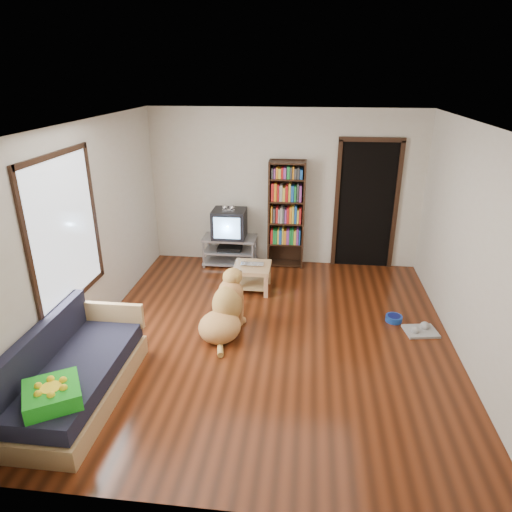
# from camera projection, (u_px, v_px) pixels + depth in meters

# --- Properties ---
(ground) EXTENTS (5.00, 5.00, 0.00)m
(ground) POSITION_uv_depth(u_px,v_px,m) (270.00, 337.00, 5.78)
(ground) COLOR #5C250F
(ground) RESTS_ON ground
(ceiling) EXTENTS (5.00, 5.00, 0.00)m
(ceiling) POSITION_uv_depth(u_px,v_px,m) (273.00, 125.00, 4.79)
(ceiling) COLOR white
(ceiling) RESTS_ON ground
(wall_back) EXTENTS (4.50, 0.00, 4.50)m
(wall_back) POSITION_uv_depth(u_px,v_px,m) (284.00, 189.00, 7.58)
(wall_back) COLOR beige
(wall_back) RESTS_ON ground
(wall_front) EXTENTS (4.50, 0.00, 4.50)m
(wall_front) POSITION_uv_depth(u_px,v_px,m) (239.00, 371.00, 2.99)
(wall_front) COLOR beige
(wall_front) RESTS_ON ground
(wall_left) EXTENTS (0.00, 5.00, 5.00)m
(wall_left) POSITION_uv_depth(u_px,v_px,m) (87.00, 233.00, 5.53)
(wall_left) COLOR beige
(wall_left) RESTS_ON ground
(wall_right) EXTENTS (0.00, 5.00, 5.00)m
(wall_right) POSITION_uv_depth(u_px,v_px,m) (474.00, 249.00, 5.04)
(wall_right) COLOR beige
(wall_right) RESTS_ON ground
(green_cushion) EXTENTS (0.64, 0.64, 0.15)m
(green_cushion) POSITION_uv_depth(u_px,v_px,m) (52.00, 395.00, 3.99)
(green_cushion) COLOR green
(green_cushion) RESTS_ON sofa
(laptop) EXTENTS (0.35, 0.23, 0.03)m
(laptop) POSITION_uv_depth(u_px,v_px,m) (252.00, 265.00, 6.84)
(laptop) COLOR silver
(laptop) RESTS_ON coffee_table
(dog_bowl) EXTENTS (0.22, 0.22, 0.08)m
(dog_bowl) POSITION_uv_depth(u_px,v_px,m) (394.00, 318.00, 6.12)
(dog_bowl) COLOR #153C94
(dog_bowl) RESTS_ON ground
(grey_rag) EXTENTS (0.45, 0.39, 0.03)m
(grey_rag) POSITION_uv_depth(u_px,v_px,m) (421.00, 331.00, 5.87)
(grey_rag) COLOR #ABABAB
(grey_rag) RESTS_ON ground
(window) EXTENTS (0.03, 1.46, 1.70)m
(window) POSITION_uv_depth(u_px,v_px,m) (65.00, 231.00, 4.99)
(window) COLOR white
(window) RESTS_ON wall_left
(doorway) EXTENTS (1.03, 0.05, 2.19)m
(doorway) POSITION_uv_depth(u_px,v_px,m) (366.00, 202.00, 7.49)
(doorway) COLOR black
(doorway) RESTS_ON wall_back
(tv_stand) EXTENTS (0.90, 0.45, 0.50)m
(tv_stand) POSITION_uv_depth(u_px,v_px,m) (230.00, 250.00, 7.84)
(tv_stand) COLOR #99999E
(tv_stand) RESTS_ON ground
(crt_tv) EXTENTS (0.55, 0.52, 0.58)m
(crt_tv) POSITION_uv_depth(u_px,v_px,m) (230.00, 223.00, 7.68)
(crt_tv) COLOR black
(crt_tv) RESTS_ON tv_stand
(bookshelf) EXTENTS (0.60, 0.30, 1.80)m
(bookshelf) POSITION_uv_depth(u_px,v_px,m) (286.00, 209.00, 7.55)
(bookshelf) COLOR black
(bookshelf) RESTS_ON ground
(sofa) EXTENTS (0.80, 1.80, 0.80)m
(sofa) POSITION_uv_depth(u_px,v_px,m) (74.00, 376.00, 4.61)
(sofa) COLOR tan
(sofa) RESTS_ON ground
(coffee_table) EXTENTS (0.55, 0.55, 0.40)m
(coffee_table) POSITION_uv_depth(u_px,v_px,m) (252.00, 273.00, 6.92)
(coffee_table) COLOR tan
(coffee_table) RESTS_ON ground
(dog) EXTENTS (0.67, 1.03, 0.84)m
(dog) POSITION_uv_depth(u_px,v_px,m) (225.00, 311.00, 5.76)
(dog) COLOR #D78C53
(dog) RESTS_ON ground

